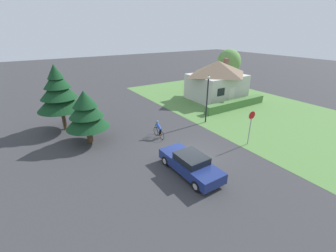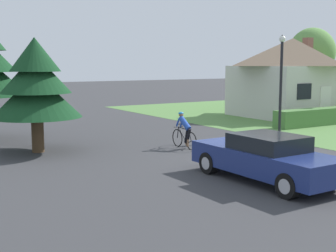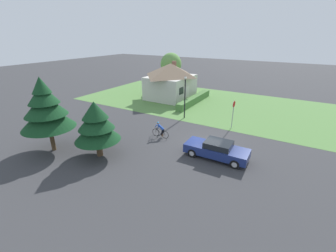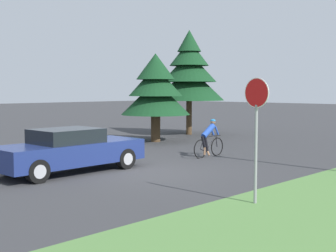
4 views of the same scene
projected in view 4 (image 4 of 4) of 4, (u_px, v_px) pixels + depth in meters
name	position (u px, v px, depth m)	size (l,w,h in m)	color
ground_plane	(138.00, 172.00, 14.60)	(140.00, 140.00, 0.00)	#38383A
sedan_left_lane	(69.00, 151.00, 14.44)	(1.89, 4.75, 1.37)	navy
cyclist	(209.00, 139.00, 17.77)	(0.44, 1.73, 1.45)	black
stop_sign	(256.00, 116.00, 10.37)	(0.67, 0.08, 2.83)	gray
conifer_tall_near	(156.00, 89.00, 22.84)	(3.38, 3.38, 4.32)	#4C3823
conifer_tall_far	(189.00, 73.00, 26.42)	(3.97, 3.97, 5.91)	#4C3823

